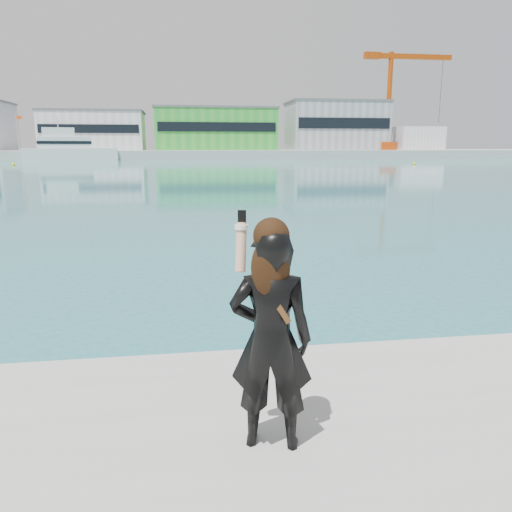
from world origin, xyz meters
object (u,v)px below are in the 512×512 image
at_px(dock_crane, 393,98).
at_px(buoy_far, 13,165).
at_px(motor_yacht, 68,148).
at_px(buoy_near, 414,165).
at_px(woman, 271,333).

bearing_deg(dock_crane, buoy_far, -152.69).
xyz_separation_m(dock_crane, buoy_far, (-80.43, -41.54, -15.07)).
height_order(dock_crane, motor_yacht, dock_crane).
bearing_deg(buoy_near, woman, -116.60).
bearing_deg(woman, motor_yacht, -64.32).
bearing_deg(buoy_far, buoy_near, -5.27).
xyz_separation_m(buoy_near, buoy_far, (-64.18, 5.92, 0.00)).
distance_m(buoy_near, woman, 84.25).
bearing_deg(motor_yacht, dock_crane, -3.15).
bearing_deg(woman, buoy_far, -58.60).
bearing_deg(motor_yacht, buoy_far, -106.31).
distance_m(dock_crane, buoy_near, 52.38).
distance_m(dock_crane, buoy_far, 91.77).
bearing_deg(buoy_near, buoy_far, 174.73).
relative_size(buoy_near, buoy_far, 1.00).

